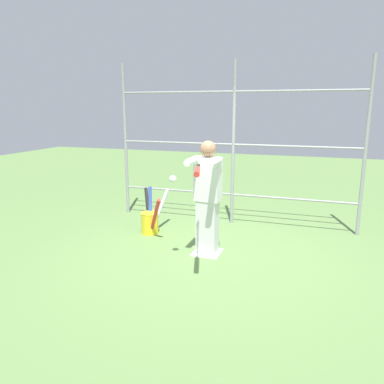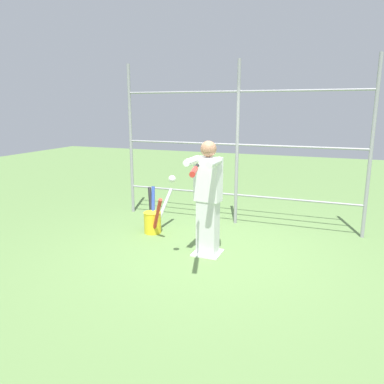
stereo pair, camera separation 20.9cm
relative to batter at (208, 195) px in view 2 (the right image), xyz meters
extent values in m
plane|color=#608447|center=(0.00, -0.02, -0.90)|extent=(24.00, 24.00, 0.00)
cube|color=white|center=(0.00, -0.02, -0.89)|extent=(0.40, 0.40, 0.02)
cylinder|color=#939399|center=(-2.17, -1.62, 0.56)|extent=(0.06, 0.06, 2.92)
cylinder|color=#939399|center=(0.00, -1.62, 0.56)|extent=(0.06, 0.06, 2.92)
cylinder|color=#939399|center=(2.17, -1.62, 0.56)|extent=(0.06, 0.06, 2.92)
cylinder|color=#939399|center=(0.00, -1.62, -0.36)|extent=(4.35, 0.04, 0.04)
cylinder|color=#939399|center=(0.00, -1.62, 0.56)|extent=(4.35, 0.04, 0.04)
cylinder|color=#939399|center=(0.00, -1.62, 1.48)|extent=(4.35, 0.04, 0.04)
cube|color=silver|center=(0.00, -0.02, -0.50)|extent=(0.32, 0.23, 0.80)
cube|color=white|center=(0.00, -0.02, 0.22)|extent=(0.39, 0.26, 0.63)
sphere|color=#9E7051|center=(0.00, -0.02, 0.65)|extent=(0.23, 0.23, 0.23)
cylinder|color=white|center=(-0.16, 0.23, 0.50)|extent=(0.10, 0.45, 0.10)
cylinder|color=white|center=(0.16, 0.18, 0.50)|extent=(0.10, 0.45, 0.10)
sphere|color=black|center=(0.00, 0.43, 0.48)|extent=(0.05, 0.05, 0.05)
cylinder|color=black|center=(-0.05, 0.59, 0.49)|extent=(0.13, 0.34, 0.04)
cylinder|color=red|center=(-0.17, 1.00, 0.50)|extent=(0.21, 0.51, 0.09)
sphere|color=white|center=(0.35, 0.46, 0.29)|extent=(0.10, 0.10, 0.10)
cylinder|color=yellow|center=(1.18, -0.56, -0.72)|extent=(0.29, 0.29, 0.36)
torus|color=yellow|center=(1.18, -0.56, -0.54)|extent=(0.30, 0.30, 0.01)
cylinder|color=#B2B2B7|center=(1.13, -0.89, -0.55)|extent=(0.15, 0.59, 0.66)
cylinder|color=black|center=(1.32, -0.77, -0.53)|extent=(0.29, 0.40, 0.69)
cylinder|color=red|center=(0.99, -0.35, -0.53)|extent=(0.39, 0.42, 0.70)
cylinder|color=#334CB2|center=(1.24, -0.70, -0.50)|extent=(0.14, 0.24, 0.74)
camera|label=1|loc=(-1.47, 4.99, 1.22)|focal=35.00mm
camera|label=2|loc=(-1.67, 4.92, 1.22)|focal=35.00mm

